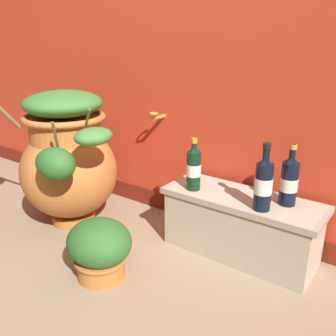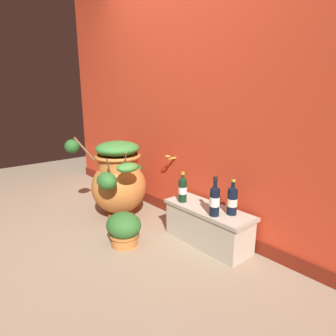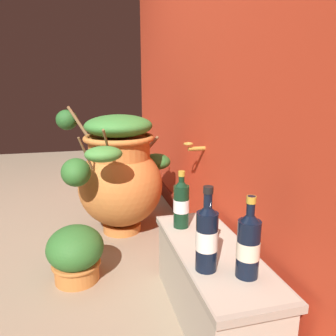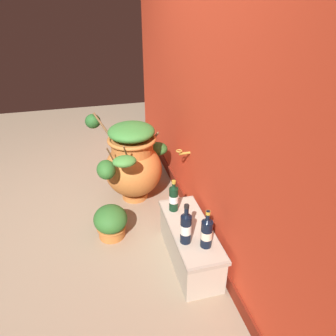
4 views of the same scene
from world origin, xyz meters
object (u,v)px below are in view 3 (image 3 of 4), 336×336
object	(u,v)px
terracotta_urn	(119,173)
wine_bottle_left	(181,202)
wine_bottle_middle	(207,235)
wine_bottle_right	(248,243)
potted_shrub	(76,253)

from	to	relation	value
terracotta_urn	wine_bottle_left	size ratio (longest dim) A/B	3.08
wine_bottle_left	wine_bottle_middle	xyz separation A→B (m)	(0.38, -0.02, 0.01)
wine_bottle_middle	wine_bottle_right	xyz separation A→B (m)	(0.08, 0.12, -0.01)
wine_bottle_right	potted_shrub	distance (m)	0.93
wine_bottle_middle	potted_shrub	bearing A→B (deg)	-139.90
wine_bottle_left	terracotta_urn	bearing A→B (deg)	-163.82
wine_bottle_right	wine_bottle_middle	bearing A→B (deg)	-121.37
terracotta_urn	potted_shrub	bearing A→B (deg)	-28.03
wine_bottle_middle	potted_shrub	world-z (taller)	wine_bottle_middle
wine_bottle_left	wine_bottle_right	distance (m)	0.47
wine_bottle_left	potted_shrub	world-z (taller)	wine_bottle_left
wine_bottle_middle	wine_bottle_left	bearing A→B (deg)	177.18
terracotta_urn	wine_bottle_right	bearing A→B (deg)	14.94
wine_bottle_middle	potted_shrub	distance (m)	0.81
terracotta_urn	potted_shrub	size ratio (longest dim) A/B	2.69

